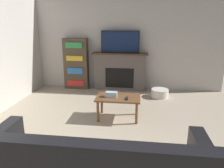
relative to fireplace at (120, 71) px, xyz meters
name	(u,v)px	position (x,y,z in m)	size (l,w,h in m)	color
wall_back	(120,40)	(-0.02, 0.14, 0.83)	(5.59, 0.06, 2.70)	beige
fireplace	(120,71)	(0.00, 0.00, 0.00)	(1.50, 0.28, 1.03)	#605651
tv	(120,42)	(0.00, -0.02, 0.80)	(1.02, 0.03, 0.58)	black
coffee_table	(118,100)	(0.15, -1.89, -0.14)	(0.85, 0.55, 0.45)	brown
tissue_box	(111,94)	(0.01, -1.91, -0.02)	(0.22, 0.12, 0.10)	silver
remote_control	(127,98)	(0.32, -2.00, -0.06)	(0.04, 0.15, 0.02)	black
bookshelf	(76,64)	(-1.23, -0.02, 0.18)	(0.66, 0.29, 1.41)	#4C3D2D
storage_basket	(160,93)	(1.07, -0.52, -0.42)	(0.43, 0.43, 0.20)	silver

